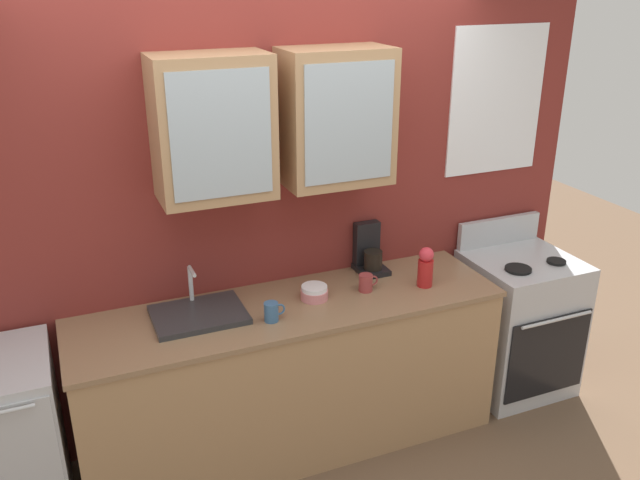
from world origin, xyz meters
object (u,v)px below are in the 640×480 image
(bowl_stack, at_px, (314,292))
(cup_near_sink, at_px, (272,312))
(vase, at_px, (426,267))
(cup_near_bowls, at_px, (366,283))
(stove_range, at_px, (517,322))
(coffee_maker, at_px, (369,253))
(sink_faucet, at_px, (199,314))

(bowl_stack, xyz_separation_m, cup_near_sink, (-0.29, -0.14, 0.01))
(vase, relative_size, cup_near_bowls, 2.04)
(stove_range, relative_size, vase, 4.60)
(bowl_stack, distance_m, vase, 0.65)
(stove_range, relative_size, cup_near_sink, 9.59)
(cup_near_sink, bearing_deg, stove_range, 4.04)
(bowl_stack, distance_m, cup_near_bowls, 0.31)
(stove_range, bearing_deg, bowl_stack, 179.11)
(bowl_stack, xyz_separation_m, coffee_maker, (0.44, 0.22, 0.07))
(bowl_stack, distance_m, coffee_maker, 0.50)
(sink_faucet, bearing_deg, bowl_stack, -3.86)
(stove_range, xyz_separation_m, cup_near_bowls, (-1.10, -0.00, 0.49))
(vase, height_order, coffee_maker, coffee_maker)
(stove_range, relative_size, sink_faucet, 2.29)
(stove_range, relative_size, coffee_maker, 3.73)
(coffee_maker, bearing_deg, vase, -58.14)
(cup_near_bowls, bearing_deg, stove_range, 0.20)
(vase, xyz_separation_m, coffee_maker, (-0.20, 0.32, -0.01))
(stove_range, bearing_deg, cup_near_bowls, -179.80)
(sink_faucet, xyz_separation_m, cup_near_sink, (0.34, -0.18, 0.03))
(vase, bearing_deg, sink_faucet, 173.89)
(stove_range, distance_m, sink_faucet, 2.09)
(sink_faucet, relative_size, cup_near_bowls, 4.10)
(coffee_maker, bearing_deg, sink_faucet, -170.57)
(cup_near_sink, bearing_deg, bowl_stack, 25.83)
(cup_near_bowls, height_order, coffee_maker, coffee_maker)
(vase, bearing_deg, bowl_stack, 171.68)
(vase, height_order, cup_near_bowls, vase)
(sink_faucet, bearing_deg, coffee_maker, 9.43)
(bowl_stack, height_order, cup_near_sink, cup_near_sink)
(sink_faucet, relative_size, bowl_stack, 3.14)
(cup_near_bowls, relative_size, coffee_maker, 0.40)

